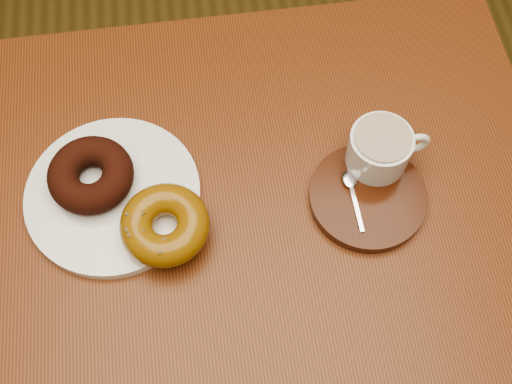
{
  "coord_description": "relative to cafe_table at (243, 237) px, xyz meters",
  "views": [
    {
      "loc": [
        -0.06,
        -0.34,
        1.54
      ],
      "look_at": [
        -0.02,
        0.02,
        0.81
      ],
      "focal_mm": 45.0,
      "sensor_mm": 36.0,
      "label": 1
    }
  ],
  "objects": [
    {
      "name": "ground",
      "position": [
        0.04,
        -0.02,
        -0.66
      ],
      "size": [
        6.0,
        6.0,
        0.0
      ],
      "primitive_type": "plane",
      "color": "brown",
      "rests_on": "ground"
    },
    {
      "name": "cafe_table",
      "position": [
        0.0,
        0.0,
        0.0
      ],
      "size": [
        0.85,
        0.64,
        0.79
      ],
      "rotation": [
        0.0,
        0.0,
        0.02
      ],
      "color": "brown",
      "rests_on": "ground"
    },
    {
      "name": "donut_plate",
      "position": [
        -0.16,
        0.03,
        0.13
      ],
      "size": [
        0.27,
        0.27,
        0.01
      ],
      "primitive_type": "cylinder",
      "rotation": [
        0.0,
        0.0,
        0.23
      ],
      "color": "white",
      "rests_on": "cafe_table"
    },
    {
      "name": "donut_cinnamon",
      "position": [
        -0.19,
        0.04,
        0.16
      ],
      "size": [
        0.14,
        0.14,
        0.04
      ],
      "primitive_type": "torus",
      "rotation": [
        0.0,
        0.0,
        -0.34
      ],
      "color": "black",
      "rests_on": "donut_plate"
    },
    {
      "name": "donut_caramel",
      "position": [
        -0.1,
        -0.04,
        0.16
      ],
      "size": [
        0.14,
        0.14,
        0.04
      ],
      "rotation": [
        0.0,
        0.0,
        0.36
      ],
      "color": "#86570E",
      "rests_on": "donut_plate"
    },
    {
      "name": "saucer",
      "position": [
        0.16,
        -0.02,
        0.13
      ],
      "size": [
        0.16,
        0.16,
        0.02
      ],
      "primitive_type": "cylinder",
      "rotation": [
        0.0,
        0.0,
        0.05
      ],
      "color": "#371407",
      "rests_on": "cafe_table"
    },
    {
      "name": "coffee_cup",
      "position": [
        0.18,
        0.03,
        0.17
      ],
      "size": [
        0.11,
        0.08,
        0.06
      ],
      "rotation": [
        0.0,
        0.0,
        0.03
      ],
      "color": "white",
      "rests_on": "saucer"
    },
    {
      "name": "teaspoon",
      "position": [
        0.14,
        -0.0,
        0.14
      ],
      "size": [
        0.02,
        0.09,
        0.01
      ],
      "rotation": [
        0.0,
        0.0,
        0.03
      ],
      "color": "silver",
      "rests_on": "saucer"
    }
  ]
}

